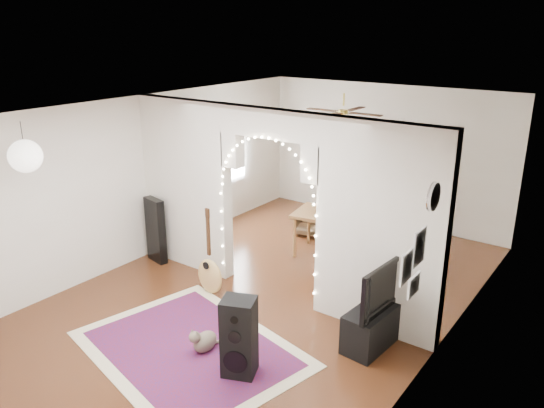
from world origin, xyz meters
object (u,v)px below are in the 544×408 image
Objects in this scene: dining_table at (331,218)px; dining_chair_left at (310,223)px; media_console at (376,325)px; bookcase at (377,187)px; dining_chair_right at (354,228)px; floor_speaker at (239,338)px; acoustic_guitar at (209,263)px.

dining_chair_left is at bearing 131.40° from dining_table.
bookcase is at bearing 120.38° from media_console.
dining_table reaches higher than dining_chair_right.
floor_speaker reaches higher than media_console.
dining_table is 2.67× the size of dining_chair_left.
media_console is 0.76× the size of dining_table.
dining_table is (0.04, -1.86, -0.07)m from bookcase.
floor_speaker is at bearing -86.56° from bookcase.
media_console is at bearing -78.62° from dining_chair_right.
floor_speaker is 1.77m from media_console.
dining_chair_left is at bearing 98.08° from acoustic_guitar.
floor_speaker reaches higher than dining_chair_left.
media_console is at bearing 12.67° from acoustic_guitar.
floor_speaker is 5.37m from bookcase.
acoustic_guitar is 4.13m from bookcase.
floor_speaker reaches higher than dining_table.
acoustic_guitar is 1.19× the size of floor_speaker.
media_console is at bearing 34.11° from floor_speaker.
dining_chair_left is 1.03× the size of dining_chair_right.
dining_chair_left is at bearing 176.75° from dining_chair_right.
dining_chair_right is (0.79, 0.25, -0.01)m from dining_chair_left.
dining_table is at bearing 80.74° from floor_speaker.
bookcase is (0.69, 4.07, 0.27)m from acoustic_guitar.
acoustic_guitar reaches higher than dining_table.
dining_chair_left is (-1.61, 4.05, -0.24)m from floor_speaker.
dining_chair_right is (-0.81, 4.30, -0.25)m from floor_speaker.
media_console is (0.96, 1.47, -0.22)m from floor_speaker.
bookcase reaches higher than floor_speaker.
floor_speaker is (1.56, -1.22, -0.02)m from acoustic_guitar.
dining_chair_left is at bearing 88.86° from floor_speaker.
floor_speaker reaches higher than dining_chair_right.
media_console is at bearing -57.93° from dining_table.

